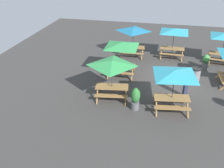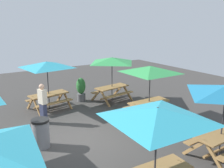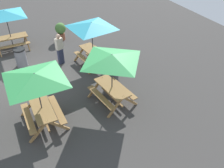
# 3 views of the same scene
# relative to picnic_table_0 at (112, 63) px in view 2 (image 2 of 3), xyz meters

# --- Properties ---
(ground_plane) EXTENTS (27.33, 27.33, 0.00)m
(ground_plane) POSITION_rel_picnic_table_0_xyz_m (3.49, 3.11, -1.99)
(ground_plane) COLOR #3D3A38
(ground_plane) RESTS_ON ground
(picnic_table_0) EXTENTS (2.26, 2.26, 2.34)m
(picnic_table_0) POSITION_rel_picnic_table_0_xyz_m (0.00, 0.00, 0.00)
(picnic_table_0) COLOR olive
(picnic_table_0) RESTS_ON ground
(picnic_table_4) EXTENTS (2.80, 2.80, 2.34)m
(picnic_table_4) POSITION_rel_picnic_table_0_xyz_m (3.24, -0.49, 0.00)
(picnic_table_4) COLOR olive
(picnic_table_4) RESTS_ON ground
(picnic_table_5) EXTENTS (2.83, 2.83, 2.34)m
(picnic_table_5) POSITION_rel_picnic_table_0_xyz_m (3.22, 6.89, 0.00)
(picnic_table_5) COLOR olive
(picnic_table_5) RESTS_ON ground
(picnic_table_6) EXTENTS (2.83, 2.83, 2.34)m
(picnic_table_6) POSITION_rel_picnic_table_0_xyz_m (-0.01, 2.93, 0.00)
(picnic_table_6) COLOR olive
(picnic_table_6) RESTS_ON ground
(trash_bin_gray) EXTENTS (0.59, 0.59, 0.98)m
(trash_bin_gray) POSITION_rel_picnic_table_0_xyz_m (4.68, 2.96, -1.49)
(trash_bin_gray) COLOR gray
(trash_bin_gray) RESTS_ON ground
(potted_plant_2) EXTENTS (0.48, 0.48, 1.24)m
(potted_plant_2) POSITION_rel_picnic_table_0_xyz_m (1.41, -0.80, -1.34)
(potted_plant_2) COLOR #59595B
(potted_plant_2) RESTS_ON ground
(person_standing) EXTENTS (0.31, 0.41, 1.67)m
(person_standing) POSITION_rel_picnic_table_0_xyz_m (3.99, 1.04, -1.10)
(person_standing) COLOR #2D334C
(person_standing) RESTS_ON ground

